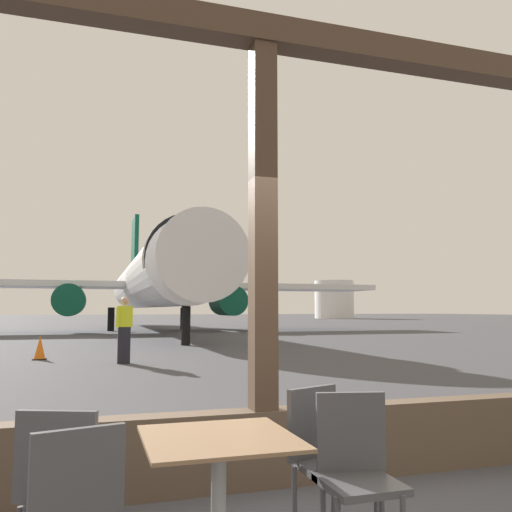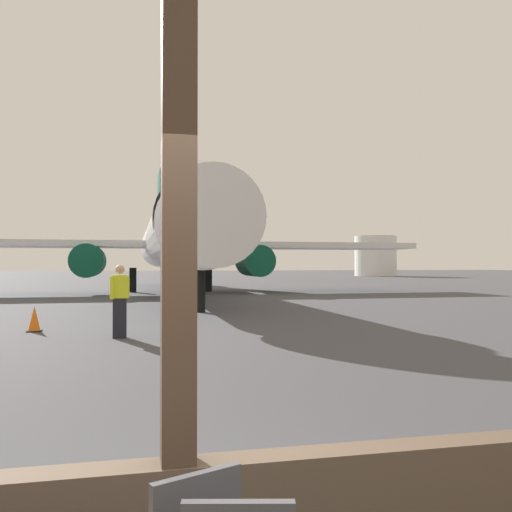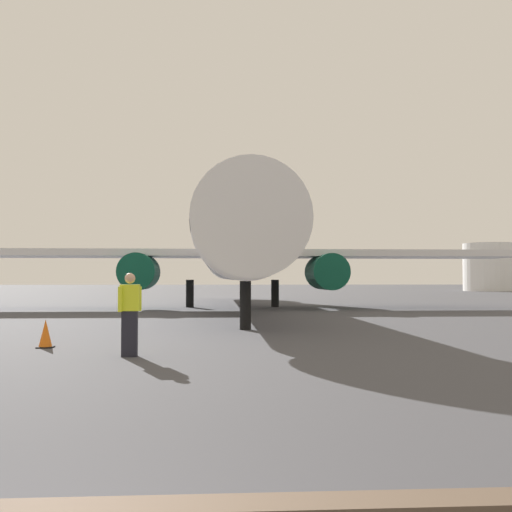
% 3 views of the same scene
% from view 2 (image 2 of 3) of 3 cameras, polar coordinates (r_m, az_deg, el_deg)
% --- Properties ---
extents(ground_plane, '(220.00, 220.00, 0.00)m').
position_cam_2_polar(ground_plane, '(43.26, -12.48, -3.19)').
color(ground_plane, '#424247').
extents(window_frame, '(7.80, 0.24, 3.93)m').
position_cam_2_polar(window_frame, '(3.25, -8.14, -6.67)').
color(window_frame, brown).
rests_on(window_frame, ground).
extents(airplane, '(31.02, 34.84, 9.98)m').
position_cam_2_polar(airplane, '(33.64, -8.66, 1.66)').
color(airplane, silver).
rests_on(airplane, ground).
extents(ground_crew_worker, '(0.45, 0.41, 1.74)m').
position_cam_2_polar(ground_crew_worker, '(13.39, -14.08, -4.51)').
color(ground_crew_worker, black).
rests_on(ground_crew_worker, ground).
extents(traffic_cone, '(0.36, 0.36, 0.66)m').
position_cam_2_polar(traffic_cone, '(15.41, -22.19, -6.18)').
color(traffic_cone, orange).
rests_on(traffic_cone, ground).
extents(fuel_storage_tank, '(6.26, 6.26, 6.02)m').
position_cam_2_polar(fuel_storage_tank, '(84.17, 12.41, -0.01)').
color(fuel_storage_tank, white).
rests_on(fuel_storage_tank, ground).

